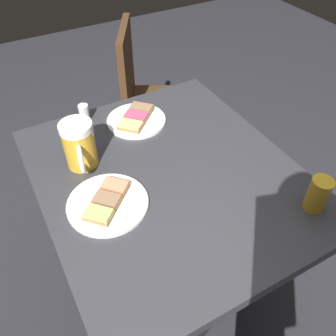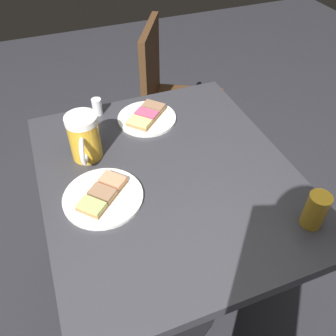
{
  "view_description": "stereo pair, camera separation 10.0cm",
  "coord_description": "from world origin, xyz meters",
  "px_view_note": "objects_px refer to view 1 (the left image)",
  "views": [
    {
      "loc": [
        -0.63,
        0.35,
        1.48
      ],
      "look_at": [
        0.0,
        0.0,
        0.79
      ],
      "focal_mm": 37.74,
      "sensor_mm": 36.0,
      "label": 1
    },
    {
      "loc": [
        -0.68,
        0.26,
        1.48
      ],
      "look_at": [
        0.0,
        0.0,
        0.79
      ],
      "focal_mm": 37.74,
      "sensor_mm": 36.0,
      "label": 2
    }
  ],
  "objects_px": {
    "plate_far": "(108,203)",
    "beer_mug": "(79,145)",
    "salt_shaker": "(84,113)",
    "cafe_chair": "(150,99)",
    "plate_near": "(136,119)",
    "beer_glass_small": "(318,195)"
  },
  "relations": [
    {
      "from": "salt_shaker",
      "to": "cafe_chair",
      "type": "bearing_deg",
      "value": -49.14
    },
    {
      "from": "beer_mug",
      "to": "beer_glass_small",
      "type": "distance_m",
      "value": 0.65
    },
    {
      "from": "plate_near",
      "to": "cafe_chair",
      "type": "distance_m",
      "value": 0.6
    },
    {
      "from": "beer_mug",
      "to": "plate_far",
      "type": "bearing_deg",
      "value": -178.89
    },
    {
      "from": "beer_glass_small",
      "to": "cafe_chair",
      "type": "xyz_separation_m",
      "value": [
        1.02,
        -0.03,
        -0.31
      ]
    },
    {
      "from": "plate_near",
      "to": "plate_far",
      "type": "bearing_deg",
      "value": 143.16
    },
    {
      "from": "plate_far",
      "to": "salt_shaker",
      "type": "xyz_separation_m",
      "value": [
        0.39,
        -0.07,
        0.02
      ]
    },
    {
      "from": "plate_far",
      "to": "beer_mug",
      "type": "xyz_separation_m",
      "value": [
        0.18,
        0.0,
        0.06
      ]
    },
    {
      "from": "beer_glass_small",
      "to": "cafe_chair",
      "type": "relative_size",
      "value": 0.11
    },
    {
      "from": "plate_near",
      "to": "plate_far",
      "type": "height_order",
      "value": "same"
    },
    {
      "from": "beer_mug",
      "to": "beer_glass_small",
      "type": "relative_size",
      "value": 1.46
    },
    {
      "from": "plate_far",
      "to": "salt_shaker",
      "type": "relative_size",
      "value": 3.69
    },
    {
      "from": "plate_far",
      "to": "cafe_chair",
      "type": "xyz_separation_m",
      "value": [
        0.76,
        -0.5,
        -0.27
      ]
    },
    {
      "from": "beer_mug",
      "to": "plate_near",
      "type": "bearing_deg",
      "value": -63.2
    },
    {
      "from": "beer_mug",
      "to": "salt_shaker",
      "type": "bearing_deg",
      "value": -20.69
    },
    {
      "from": "plate_far",
      "to": "beer_mug",
      "type": "relative_size",
      "value": 1.5
    },
    {
      "from": "plate_near",
      "to": "plate_far",
      "type": "xyz_separation_m",
      "value": [
        -0.3,
        0.22,
        -0.0
      ]
    },
    {
      "from": "plate_near",
      "to": "beer_mug",
      "type": "height_order",
      "value": "beer_mug"
    },
    {
      "from": "plate_near",
      "to": "salt_shaker",
      "type": "xyz_separation_m",
      "value": [
        0.09,
        0.15,
        0.02
      ]
    },
    {
      "from": "plate_far",
      "to": "salt_shaker",
      "type": "bearing_deg",
      "value": -10.86
    },
    {
      "from": "salt_shaker",
      "to": "cafe_chair",
      "type": "relative_size",
      "value": 0.07
    },
    {
      "from": "beer_mug",
      "to": "cafe_chair",
      "type": "height_order",
      "value": "beer_mug"
    }
  ]
}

